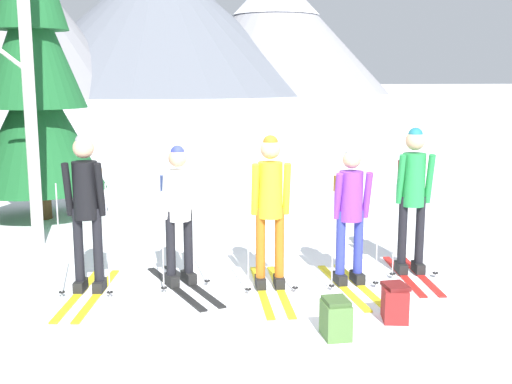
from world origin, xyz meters
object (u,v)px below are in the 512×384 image
Objects in this scene: skier_in_purple at (350,209)px; birch_tree_tall at (26,58)px; skier_in_white at (178,208)px; skier_in_green at (413,191)px; pine_tree_near at (34,74)px; skier_in_black at (86,203)px; backpack_on_snow_front at (395,303)px; skier_in_yellow at (270,205)px; backpack_on_snow_beside at (336,318)px.

skier_in_purple is 0.31× the size of birch_tree_tall.
skier_in_white is 0.94× the size of skier_in_green.
birch_tree_tall reaches higher than skier_in_green.
pine_tree_near is at bearing 95.20° from birch_tree_tall.
skier_in_purple is at bearing -164.67° from skier_in_green.
skier_in_black is 1.05× the size of skier_in_white.
skier_in_black reaches higher than backpack_on_snow_front.
pine_tree_near is (-4.05, 4.44, 1.56)m from skier_in_purple.
skier_in_yellow is 0.96m from skier_in_purple.
backpack_on_snow_beside is at bearing -37.07° from skier_in_black.
skier_in_white reaches higher than backpack_on_snow_beside.
skier_in_black is 4.80× the size of backpack_on_snow_front.
pine_tree_near is (-4.94, 4.19, 1.43)m from skier_in_green.
skier_in_white is at bearing 177.55° from skier_in_green.
skier_in_purple is 0.91× the size of skier_in_green.
pine_tree_near is 1.89m from birch_tree_tall.
skier_in_white is at bearing 142.91° from backpack_on_snow_front.
pine_tree_near is (-1.04, 4.13, 1.44)m from skier_in_black.
skier_in_purple is at bearing 93.79° from backpack_on_snow_front.
skier_in_black is at bearing 179.08° from skier_in_green.
skier_in_green is 0.34× the size of pine_tree_near.
backpack_on_snow_beside is (-1.54, -1.72, -0.86)m from skier_in_green.
backpack_on_snow_front is (1.03, -1.20, -0.81)m from skier_in_yellow.
skier_in_black is 0.34× the size of pine_tree_near.
skier_in_black is 4.80× the size of backpack_on_snow_beside.
skier_in_white is 4.56× the size of backpack_on_snow_front.
backpack_on_snow_front is (-0.81, -1.43, -0.86)m from skier_in_green.
skier_in_white is 1.04× the size of skier_in_purple.
pine_tree_near reaches higher than skier_in_yellow.
skier_in_yellow is 0.99× the size of skier_in_green.
skier_in_green reaches higher than backpack_on_snow_beside.
birch_tree_tall is (-3.88, 2.57, 1.78)m from skier_in_purple.
skier_in_purple is at bearing -5.83° from skier_in_black.
skier_in_green is 4.83× the size of backpack_on_snow_front.
pine_tree_near is at bearing 117.02° from skier_in_white.
skier_in_black is 3.90m from skier_in_green.
pine_tree_near is at bearing 126.30° from backpack_on_snow_front.
skier_in_white is 3.40m from birch_tree_tall.
skier_in_purple is 0.31× the size of pine_tree_near.
skier_in_black reaches higher than skier_in_white.
skier_in_yellow reaches higher than backpack_on_snow_beside.
skier_in_purple is 4.98m from birch_tree_tall.
backpack_on_snow_beside is at bearing -60.06° from pine_tree_near.
birch_tree_tall reaches higher than skier_in_yellow.
skier_in_black is 2.07m from skier_in_yellow.
skier_in_green is (0.89, 0.24, 0.13)m from skier_in_purple.
pine_tree_near is at bearing 119.94° from backpack_on_snow_beside.
backpack_on_snow_front is at bearing -119.66° from skier_in_green.
skier_in_purple is 6.21m from pine_tree_near.
pine_tree_near reaches higher than backpack_on_snow_front.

